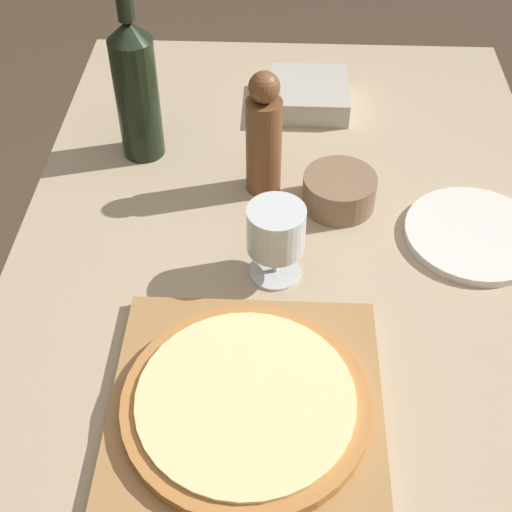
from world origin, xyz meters
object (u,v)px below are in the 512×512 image
at_px(pizza, 246,403).
at_px(small_bowl, 339,191).
at_px(pepper_mill, 264,137).
at_px(wine_glass, 276,232).
at_px(wine_bottle, 136,88).

height_order(pizza, small_bowl, small_bowl).
height_order(pizza, pepper_mill, pepper_mill).
relative_size(pizza, wine_glass, 2.48).
bearing_deg(small_bowl, pepper_mill, 162.65).
distance_m(wine_bottle, pepper_mill, 0.24).
relative_size(pepper_mill, wine_glass, 1.76).
height_order(pizza, wine_bottle, wine_bottle).
bearing_deg(wine_bottle, pepper_mill, -22.97).
distance_m(wine_bottle, small_bowl, 0.39).
xyz_separation_m(pizza, wine_glass, (0.03, 0.26, 0.06)).
bearing_deg(pepper_mill, wine_bottle, 157.03).
xyz_separation_m(wine_bottle, pepper_mill, (0.22, -0.09, -0.03)).
xyz_separation_m(pizza, small_bowl, (0.13, 0.42, -0.00)).
xyz_separation_m(pepper_mill, small_bowl, (0.13, -0.04, -0.08)).
distance_m(pepper_mill, small_bowl, 0.16).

